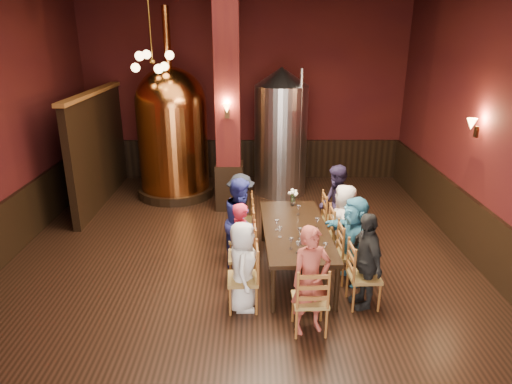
{
  "coord_description": "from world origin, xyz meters",
  "views": [
    {
      "loc": [
        0.24,
        -6.58,
        3.72
      ],
      "look_at": [
        0.27,
        0.2,
        1.29
      ],
      "focal_mm": 32.0,
      "sensor_mm": 36.0,
      "label": 1
    }
  ],
  "objects_px": {
    "person_0": "(243,266)",
    "steel_vessel": "(281,132)",
    "person_2": "(241,221)",
    "person_1": "(242,244)",
    "rose_vase": "(293,195)",
    "copper_kettle": "(173,131)",
    "dining_table": "(295,232)"
  },
  "relations": [
    {
      "from": "dining_table",
      "to": "person_0",
      "type": "bearing_deg",
      "value": -130.36
    },
    {
      "from": "dining_table",
      "to": "steel_vessel",
      "type": "xyz_separation_m",
      "value": [
        -0.04,
        3.8,
        0.78
      ]
    },
    {
      "from": "person_1",
      "to": "person_2",
      "type": "distance_m",
      "value": 0.67
    },
    {
      "from": "copper_kettle",
      "to": "steel_vessel",
      "type": "xyz_separation_m",
      "value": [
        2.47,
        0.15,
        -0.06
      ]
    },
    {
      "from": "person_0",
      "to": "person_2",
      "type": "bearing_deg",
      "value": 4.21
    },
    {
      "from": "person_0",
      "to": "steel_vessel",
      "type": "distance_m",
      "value": 4.96
    },
    {
      "from": "dining_table",
      "to": "person_2",
      "type": "xyz_separation_m",
      "value": [
        -0.86,
        0.3,
        0.05
      ]
    },
    {
      "from": "person_1",
      "to": "copper_kettle",
      "type": "height_order",
      "value": "copper_kettle"
    },
    {
      "from": "person_2",
      "to": "rose_vase",
      "type": "bearing_deg",
      "value": -40.95
    },
    {
      "from": "person_0",
      "to": "person_1",
      "type": "bearing_deg",
      "value": 4.21
    },
    {
      "from": "person_1",
      "to": "steel_vessel",
      "type": "bearing_deg",
      "value": -31.61
    },
    {
      "from": "person_0",
      "to": "copper_kettle",
      "type": "relative_size",
      "value": 0.31
    },
    {
      "from": "dining_table",
      "to": "person_0",
      "type": "height_order",
      "value": "person_0"
    },
    {
      "from": "rose_vase",
      "to": "person_2",
      "type": "bearing_deg",
      "value": -141.92
    },
    {
      "from": "person_1",
      "to": "steel_vessel",
      "type": "distance_m",
      "value": 4.31
    },
    {
      "from": "dining_table",
      "to": "person_1",
      "type": "relative_size",
      "value": 1.84
    },
    {
      "from": "dining_table",
      "to": "person_2",
      "type": "bearing_deg",
      "value": 158.78
    },
    {
      "from": "dining_table",
      "to": "rose_vase",
      "type": "relative_size",
      "value": 8.0
    },
    {
      "from": "dining_table",
      "to": "person_0",
      "type": "distance_m",
      "value": 1.31
    },
    {
      "from": "dining_table",
      "to": "rose_vase",
      "type": "xyz_separation_m",
      "value": [
        0.04,
        1.0,
        0.26
      ]
    },
    {
      "from": "copper_kettle",
      "to": "steel_vessel",
      "type": "bearing_deg",
      "value": 3.36
    },
    {
      "from": "steel_vessel",
      "to": "person_1",
      "type": "bearing_deg",
      "value": -100.88
    },
    {
      "from": "person_1",
      "to": "steel_vessel",
      "type": "xyz_separation_m",
      "value": [
        0.8,
        4.16,
        0.8
      ]
    },
    {
      "from": "person_1",
      "to": "copper_kettle",
      "type": "xyz_separation_m",
      "value": [
        -1.67,
        4.01,
        0.86
      ]
    },
    {
      "from": "person_1",
      "to": "person_2",
      "type": "relative_size",
      "value": 0.89
    },
    {
      "from": "person_1",
      "to": "rose_vase",
      "type": "bearing_deg",
      "value": -53.39
    },
    {
      "from": "dining_table",
      "to": "person_1",
      "type": "bearing_deg",
      "value": -158.78
    },
    {
      "from": "person_2",
      "to": "copper_kettle",
      "type": "distance_m",
      "value": 3.82
    },
    {
      "from": "person_2",
      "to": "rose_vase",
      "type": "xyz_separation_m",
      "value": [
        0.9,
        0.71,
        0.21
      ]
    },
    {
      "from": "person_1",
      "to": "rose_vase",
      "type": "relative_size",
      "value": 4.34
    },
    {
      "from": "person_0",
      "to": "person_1",
      "type": "height_order",
      "value": "person_1"
    },
    {
      "from": "person_0",
      "to": "steel_vessel",
      "type": "bearing_deg",
      "value": -7.18
    }
  ]
}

